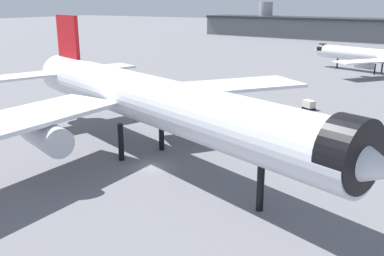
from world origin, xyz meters
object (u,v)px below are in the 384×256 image
object	(u,v)px
airliner_near_gate	(151,101)
traffic_cone_near_nose	(174,97)
service_truck_front	(225,91)
baggage_cart_trailing	(309,105)
airliner_far_taxiway	(375,56)

from	to	relation	value
airliner_near_gate	traffic_cone_near_nose	distance (m)	39.29
service_truck_front	baggage_cart_trailing	distance (m)	18.99
baggage_cart_trailing	traffic_cone_near_nose	distance (m)	29.05
baggage_cart_trailing	traffic_cone_near_nose	bearing A→B (deg)	46.92
airliner_near_gate	service_truck_front	world-z (taller)	airliner_near_gate
baggage_cart_trailing	traffic_cone_near_nose	world-z (taller)	baggage_cart_trailing
airliner_far_taxiway	baggage_cart_trailing	bearing A→B (deg)	106.57
service_truck_front	traffic_cone_near_nose	xyz separation A→B (m)	(-9.43, -6.49, -1.23)
airliner_near_gate	service_truck_front	distance (m)	41.74
airliner_far_taxiway	baggage_cart_trailing	distance (m)	55.28
airliner_near_gate	service_truck_front	size ratio (longest dim) A/B	11.07
baggage_cart_trailing	traffic_cone_near_nose	xyz separation A→B (m)	(-28.41, -6.01, -0.62)
airliner_near_gate	baggage_cart_trailing	xyz separation A→B (m)	(9.78, 39.70, -7.25)
service_truck_front	baggage_cart_trailing	world-z (taller)	service_truck_front
airliner_near_gate	baggage_cart_trailing	bearing A→B (deg)	95.62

